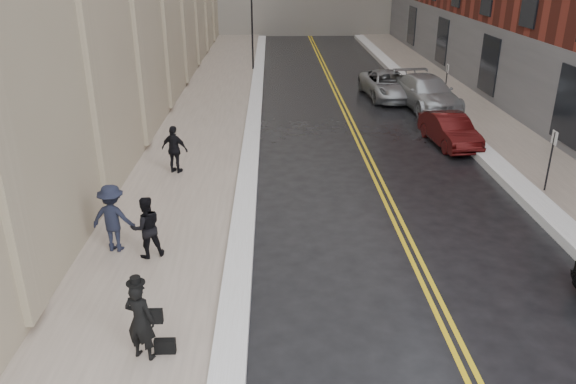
{
  "coord_description": "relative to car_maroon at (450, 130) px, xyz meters",
  "views": [
    {
      "loc": [
        -1.29,
        -9.25,
        7.52
      ],
      "look_at": [
        -0.89,
        4.66,
        1.6
      ],
      "focal_mm": 35.0,
      "sensor_mm": 36.0,
      "label": 1
    }
  ],
  "objects": [
    {
      "name": "ground",
      "position": [
        -6.2,
        -13.38,
        -0.66
      ],
      "size": [
        160.0,
        160.0,
        0.0
      ],
      "primitive_type": "plane",
      "color": "black",
      "rests_on": "ground"
    },
    {
      "name": "sidewalk_left",
      "position": [
        -10.7,
        2.62,
        -0.58
      ],
      "size": [
        4.0,
        64.0,
        0.15
      ],
      "primitive_type": "cube",
      "color": "gray",
      "rests_on": "ground"
    },
    {
      "name": "sidewalk_right",
      "position": [
        2.8,
        2.62,
        -0.58
      ],
      "size": [
        3.0,
        64.0,
        0.15
      ],
      "primitive_type": "cube",
      "color": "gray",
      "rests_on": "ground"
    },
    {
      "name": "lane_stripe_a",
      "position": [
        -3.82,
        2.62,
        -0.66
      ],
      "size": [
        0.12,
        64.0,
        0.01
      ],
      "primitive_type": "cube",
      "color": "gold",
      "rests_on": "ground"
    },
    {
      "name": "lane_stripe_b",
      "position": [
        -3.58,
        2.62,
        -0.66
      ],
      "size": [
        0.12,
        64.0,
        0.01
      ],
      "primitive_type": "cube",
      "color": "gold",
      "rests_on": "ground"
    },
    {
      "name": "snow_ridge_left",
      "position": [
        -8.4,
        2.62,
        -0.53
      ],
      "size": [
        0.7,
        60.8,
        0.26
      ],
      "primitive_type": "cube",
      "color": "white",
      "rests_on": "ground"
    },
    {
      "name": "snow_ridge_right",
      "position": [
        0.95,
        2.62,
        -0.51
      ],
      "size": [
        0.85,
        60.8,
        0.3
      ],
      "primitive_type": "cube",
      "color": "white",
      "rests_on": "ground"
    },
    {
      "name": "traffic_signal",
      "position": [
        -8.8,
        16.62,
        2.43
      ],
      "size": [
        0.18,
        0.15,
        5.2
      ],
      "color": "black",
      "rests_on": "ground"
    },
    {
      "name": "parking_sign_near",
      "position": [
        1.7,
        -5.38,
        0.7
      ],
      "size": [
        0.06,
        0.35,
        2.23
      ],
      "color": "black",
      "rests_on": "ground"
    },
    {
      "name": "parking_sign_far",
      "position": [
        1.7,
        6.62,
        0.7
      ],
      "size": [
        0.06,
        0.35,
        2.23
      ],
      "color": "black",
      "rests_on": "ground"
    },
    {
      "name": "car_maroon",
      "position": [
        0.0,
        0.0,
        0.0
      ],
      "size": [
        1.85,
        4.13,
        1.32
      ],
      "primitive_type": "imported",
      "rotation": [
        0.0,
        0.0,
        0.12
      ],
      "color": "#3F0B0B",
      "rests_on": "ground"
    },
    {
      "name": "car_silver_near",
      "position": [
        0.6,
        6.17,
        0.17
      ],
      "size": [
        2.99,
        5.93,
        1.65
      ],
      "primitive_type": "imported",
      "rotation": [
        0.0,
        0.0,
        0.12
      ],
      "color": "#A2A6A9",
      "rests_on": "ground"
    },
    {
      "name": "car_silver_far",
      "position": [
        -0.96,
        8.55,
        0.07
      ],
      "size": [
        2.93,
        5.49,
        1.47
      ],
      "primitive_type": "imported",
      "rotation": [
        0.0,
        0.0,
        0.1
      ],
      "color": "#96999D",
      "rests_on": "ground"
    },
    {
      "name": "pedestrian_main",
      "position": [
        -10.09,
        -13.58,
        0.34
      ],
      "size": [
        0.72,
        0.59,
        1.7
      ],
      "primitive_type": "imported",
      "rotation": [
        0.0,
        0.0,
        2.79
      ],
      "color": "black",
      "rests_on": "sidewalk_left"
    },
    {
      "name": "pedestrian_a",
      "position": [
        -10.8,
        -9.52,
        0.33
      ],
      "size": [
        1.01,
        0.91,
        1.68
      ],
      "primitive_type": "imported",
      "rotation": [
        0.0,
        0.0,
        3.56
      ],
      "color": "black",
      "rests_on": "sidewalk_left"
    },
    {
      "name": "pedestrian_b",
      "position": [
        -11.74,
        -9.14,
        0.43
      ],
      "size": [
        1.32,
        0.91,
        1.87
      ],
      "primitive_type": "imported",
      "rotation": [
        0.0,
        0.0,
        2.96
      ],
      "color": "black",
      "rests_on": "sidewalk_left"
    },
    {
      "name": "pedestrian_c",
      "position": [
        -11.03,
        -3.33,
        0.37
      ],
      "size": [
        1.11,
        0.76,
        1.75
      ],
      "primitive_type": "imported",
      "rotation": [
        0.0,
        0.0,
        2.78
      ],
      "color": "black",
      "rests_on": "sidewalk_left"
    }
  ]
}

